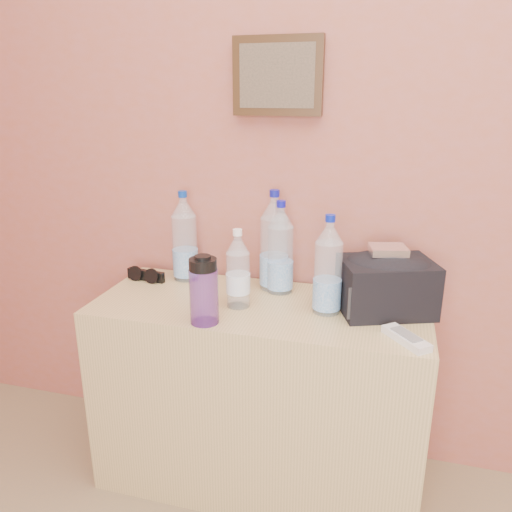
{
  "coord_description": "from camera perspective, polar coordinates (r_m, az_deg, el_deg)",
  "views": [
    {
      "loc": [
        -0.07,
        0.29,
        1.35
      ],
      "look_at": [
        -0.47,
        1.71,
        0.86
      ],
      "focal_mm": 35.0,
      "sensor_mm": 36.0,
      "label": 1
    }
  ],
  "objects": [
    {
      "name": "pet_small",
      "position": [
        1.6,
        -2.07,
        -1.96
      ],
      "size": [
        0.07,
        0.07,
        0.26
      ],
      "rotation": [
        0.0,
        0.0,
        -0.31
      ],
      "color": "#C8E5F6",
      "rests_on": "dresser"
    },
    {
      "name": "dresser",
      "position": [
        1.82,
        0.36,
        -15.44
      ],
      "size": [
        1.1,
        0.46,
        0.68
      ],
      "primitive_type": "cube",
      "color": "tan",
      "rests_on": "ground"
    },
    {
      "name": "sunglasses",
      "position": [
        1.89,
        -12.46,
        -2.16
      ],
      "size": [
        0.16,
        0.08,
        0.04
      ],
      "primitive_type": null,
      "rotation": [
        0.0,
        0.0,
        -0.14
      ],
      "color": "black",
      "rests_on": "dresser"
    },
    {
      "name": "pet_large_d",
      "position": [
        1.56,
        8.22,
        -1.62
      ],
      "size": [
        0.09,
        0.09,
        0.32
      ],
      "rotation": [
        0.0,
        0.0,
        -0.31
      ],
      "color": "silver",
      "rests_on": "dresser"
    },
    {
      "name": "ac_remote",
      "position": [
        1.47,
        16.77,
        -8.99
      ],
      "size": [
        0.14,
        0.15,
        0.02
      ],
      "primitive_type": "cube",
      "rotation": [
        0.0,
        0.0,
        -0.87
      ],
      "color": "silver",
      "rests_on": "dresser"
    },
    {
      "name": "toiletry_bag",
      "position": [
        1.62,
        14.67,
        -3.01
      ],
      "size": [
        0.33,
        0.29,
        0.19
      ],
      "primitive_type": null,
      "rotation": [
        0.0,
        0.0,
        0.36
      ],
      "color": "black",
      "rests_on": "dresser"
    },
    {
      "name": "foil_packet",
      "position": [
        1.59,
        14.86,
        0.69
      ],
      "size": [
        0.13,
        0.12,
        0.02
      ],
      "primitive_type": "cube",
      "rotation": [
        0.0,
        0.0,
        0.24
      ],
      "color": "silver",
      "rests_on": "toiletry_bag"
    },
    {
      "name": "pet_large_b",
      "position": [
        1.71,
        2.8,
        0.41
      ],
      "size": [
        0.09,
        0.09,
        0.32
      ],
      "rotation": [
        0.0,
        0.0,
        -0.05
      ],
      "color": "silver",
      "rests_on": "dresser"
    },
    {
      "name": "pet_large_a",
      "position": [
        1.85,
        -8.15,
        1.71
      ],
      "size": [
        0.09,
        0.09,
        0.33
      ],
      "rotation": [
        0.0,
        0.0,
        -0.18
      ],
      "color": "#AFC3D5",
      "rests_on": "dresser"
    },
    {
      "name": "pet_large_c",
      "position": [
        1.74,
        2.06,
        1.17
      ],
      "size": [
        0.1,
        0.1,
        0.35
      ],
      "rotation": [
        0.0,
        0.0,
        -0.04
      ],
      "color": "white",
      "rests_on": "dresser"
    },
    {
      "name": "nalgene_bottle",
      "position": [
        1.49,
        -5.99,
        -3.9
      ],
      "size": [
        0.09,
        0.09,
        0.21
      ],
      "rotation": [
        0.0,
        0.0,
        -0.27
      ],
      "color": "#5F2A8C",
      "rests_on": "dresser"
    },
    {
      "name": "picture_frame",
      "position": [
        1.73,
        2.48,
        19.85
      ],
      "size": [
        0.3,
        0.03,
        0.25
      ],
      "primitive_type": null,
      "color": "#382311",
      "rests_on": "room_shell"
    }
  ]
}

